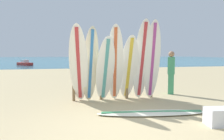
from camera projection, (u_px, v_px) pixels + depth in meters
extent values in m
plane|color=tan|center=(124.00, 130.00, 4.28)|extent=(120.00, 120.00, 0.00)
cube|color=teal|center=(65.00, 59.00, 60.60)|extent=(120.00, 80.00, 0.01)
cylinder|color=olive|center=(74.00, 82.00, 6.85)|extent=(0.09, 0.09, 1.18)
cylinder|color=olive|center=(101.00, 81.00, 7.05)|extent=(0.09, 0.09, 1.18)
cylinder|color=olive|center=(127.00, 81.00, 7.24)|extent=(0.09, 0.09, 1.18)
cylinder|color=olive|center=(151.00, 80.00, 7.44)|extent=(0.09, 0.09, 1.18)
cylinder|color=olive|center=(114.00, 68.00, 7.11)|extent=(2.71, 0.08, 0.08)
ellipsoid|color=white|center=(79.00, 65.00, 6.42)|extent=(0.73, 1.19, 2.31)
cube|color=#B73338|center=(79.00, 65.00, 6.42)|extent=(0.27, 1.04, 2.13)
ellipsoid|color=beige|center=(91.00, 65.00, 6.63)|extent=(0.55, 0.71, 2.29)
cube|color=#3372B2|center=(91.00, 65.00, 6.63)|extent=(0.15, 0.63, 2.11)
ellipsoid|color=white|center=(105.00, 69.00, 6.69)|extent=(0.62, 0.85, 2.01)
cube|color=teal|center=(105.00, 69.00, 6.69)|extent=(0.15, 0.77, 1.85)
ellipsoid|color=white|center=(115.00, 64.00, 6.74)|extent=(0.67, 0.98, 2.35)
cube|color=#CC5933|center=(115.00, 64.00, 6.74)|extent=(0.24, 0.84, 2.17)
ellipsoid|color=white|center=(129.00, 68.00, 6.95)|extent=(0.60, 0.86, 2.06)
cube|color=gold|center=(129.00, 68.00, 6.95)|extent=(0.13, 0.79, 1.90)
ellipsoid|color=white|center=(142.00, 60.00, 7.00)|extent=(0.56, 0.71, 2.56)
cube|color=#B73338|center=(142.00, 60.00, 7.00)|extent=(0.10, 0.67, 2.36)
ellipsoid|color=white|center=(152.00, 60.00, 7.03)|extent=(0.58, 0.68, 2.54)
cube|color=#A53F8C|center=(152.00, 60.00, 7.03)|extent=(0.16, 0.59, 2.34)
ellipsoid|color=silver|center=(152.00, 113.00, 5.37)|extent=(2.75, 0.97, 0.07)
cube|color=#388C59|center=(152.00, 113.00, 5.37)|extent=(2.47, 0.48, 0.08)
cube|color=#3F9966|center=(171.00, 84.00, 8.01)|extent=(0.25, 0.22, 0.74)
cube|color=#3F9966|center=(171.00, 66.00, 7.96)|extent=(0.30, 0.26, 0.62)
sphere|color=#997051|center=(171.00, 54.00, 7.93)|extent=(0.21, 0.21, 0.21)
cube|color=#B22D28|center=(25.00, 64.00, 27.51)|extent=(2.19, 2.52, 0.35)
cube|color=silver|center=(25.00, 61.00, 27.48)|extent=(1.05, 1.10, 0.36)
cube|color=white|center=(221.00, 117.00, 4.53)|extent=(0.66, 0.49, 0.36)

